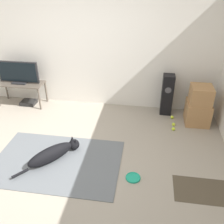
{
  "coord_description": "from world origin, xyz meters",
  "views": [
    {
      "loc": [
        1.15,
        -2.84,
        2.64
      ],
      "look_at": [
        0.57,
        0.94,
        0.45
      ],
      "focal_mm": 40.0,
      "sensor_mm": 36.0,
      "label": 1
    }
  ],
  "objects_px": {
    "dog": "(54,153)",
    "cardboard_box_upper": "(201,95)",
    "tennis_ball_near_speaker": "(173,129)",
    "tennis_ball_loose_on_carpet": "(174,124)",
    "game_console": "(29,103)",
    "frisbee": "(133,178)",
    "cardboard_box_lower": "(198,113)",
    "tv": "(18,73)",
    "tennis_ball_by_boxes": "(172,117)",
    "tv_stand": "(21,86)",
    "floor_speaker": "(167,95)"
  },
  "relations": [
    {
      "from": "floor_speaker",
      "to": "tennis_ball_near_speaker",
      "type": "xyz_separation_m",
      "value": [
        0.13,
        -0.65,
        -0.39
      ]
    },
    {
      "from": "frisbee",
      "to": "cardboard_box_upper",
      "type": "relative_size",
      "value": 0.53
    },
    {
      "from": "cardboard_box_lower",
      "to": "tennis_ball_by_boxes",
      "type": "relative_size",
      "value": 7.18
    },
    {
      "from": "tennis_ball_by_boxes",
      "to": "cardboard_box_upper",
      "type": "bearing_deg",
      "value": -10.96
    },
    {
      "from": "cardboard_box_upper",
      "to": "tv",
      "type": "relative_size",
      "value": 0.46
    },
    {
      "from": "dog",
      "to": "floor_speaker",
      "type": "relative_size",
      "value": 1.1
    },
    {
      "from": "tv",
      "to": "game_console",
      "type": "distance_m",
      "value": 0.71
    },
    {
      "from": "dog",
      "to": "cardboard_box_lower",
      "type": "bearing_deg",
      "value": 32.2
    },
    {
      "from": "frisbee",
      "to": "tennis_ball_near_speaker",
      "type": "xyz_separation_m",
      "value": [
        0.65,
        1.36,
        0.02
      ]
    },
    {
      "from": "cardboard_box_upper",
      "to": "tennis_ball_loose_on_carpet",
      "type": "relative_size",
      "value": 6.25
    },
    {
      "from": "cardboard_box_upper",
      "to": "game_console",
      "type": "distance_m",
      "value": 3.68
    },
    {
      "from": "cardboard_box_upper",
      "to": "tv_stand",
      "type": "bearing_deg",
      "value": 176.22
    },
    {
      "from": "tennis_ball_near_speaker",
      "to": "tennis_ball_loose_on_carpet",
      "type": "height_order",
      "value": "same"
    },
    {
      "from": "frisbee",
      "to": "cardboard_box_lower",
      "type": "bearing_deg",
      "value": 57.17
    },
    {
      "from": "cardboard_box_upper",
      "to": "tv",
      "type": "bearing_deg",
      "value": 176.17
    },
    {
      "from": "dog",
      "to": "tennis_ball_by_boxes",
      "type": "bearing_deg",
      "value": 39.23
    },
    {
      "from": "dog",
      "to": "tennis_ball_loose_on_carpet",
      "type": "bearing_deg",
      "value": 33.8
    },
    {
      "from": "tennis_ball_by_boxes",
      "to": "tennis_ball_loose_on_carpet",
      "type": "distance_m",
      "value": 0.27
    },
    {
      "from": "frisbee",
      "to": "game_console",
      "type": "xyz_separation_m",
      "value": [
        -2.51,
        1.95,
        0.03
      ]
    },
    {
      "from": "floor_speaker",
      "to": "tv",
      "type": "distance_m",
      "value": 3.16
    },
    {
      "from": "tv",
      "to": "frisbee",
      "type": "bearing_deg",
      "value": -36.7
    },
    {
      "from": "cardboard_box_upper",
      "to": "floor_speaker",
      "type": "xyz_separation_m",
      "value": [
        -0.59,
        0.31,
        -0.18
      ]
    },
    {
      "from": "cardboard_box_lower",
      "to": "game_console",
      "type": "height_order",
      "value": "cardboard_box_lower"
    },
    {
      "from": "floor_speaker",
      "to": "game_console",
      "type": "bearing_deg",
      "value": -178.86
    },
    {
      "from": "cardboard_box_upper",
      "to": "tennis_ball_near_speaker",
      "type": "relative_size",
      "value": 6.25
    },
    {
      "from": "cardboard_box_upper",
      "to": "game_console",
      "type": "height_order",
      "value": "cardboard_box_upper"
    },
    {
      "from": "frisbee",
      "to": "cardboard_box_lower",
      "type": "distance_m",
      "value": 2.06
    },
    {
      "from": "tennis_ball_by_boxes",
      "to": "tv_stand",
      "type": "bearing_deg",
      "value": 177.23
    },
    {
      "from": "tennis_ball_near_speaker",
      "to": "dog",
      "type": "bearing_deg",
      "value": -149.44
    },
    {
      "from": "game_console",
      "to": "tv_stand",
      "type": "bearing_deg",
      "value": 178.82
    },
    {
      "from": "cardboard_box_upper",
      "to": "tennis_ball_near_speaker",
      "type": "height_order",
      "value": "cardboard_box_upper"
    },
    {
      "from": "cardboard_box_lower",
      "to": "tv_stand",
      "type": "relative_size",
      "value": 0.47
    },
    {
      "from": "frisbee",
      "to": "tennis_ball_near_speaker",
      "type": "bearing_deg",
      "value": 64.35
    },
    {
      "from": "cardboard_box_upper",
      "to": "tennis_ball_loose_on_carpet",
      "type": "distance_m",
      "value": 0.75
    },
    {
      "from": "cardboard_box_lower",
      "to": "tennis_ball_loose_on_carpet",
      "type": "height_order",
      "value": "cardboard_box_lower"
    },
    {
      "from": "dog",
      "to": "cardboard_box_upper",
      "type": "xyz_separation_m",
      "value": [
        2.38,
        1.48,
        0.48
      ]
    },
    {
      "from": "tennis_ball_near_speaker",
      "to": "tennis_ball_loose_on_carpet",
      "type": "bearing_deg",
      "value": 85.19
    },
    {
      "from": "floor_speaker",
      "to": "tennis_ball_near_speaker",
      "type": "height_order",
      "value": "floor_speaker"
    },
    {
      "from": "frisbee",
      "to": "tv_stand",
      "type": "height_order",
      "value": "tv_stand"
    },
    {
      "from": "floor_speaker",
      "to": "tv",
      "type": "xyz_separation_m",
      "value": [
        -3.15,
        -0.06,
        0.31
      ]
    },
    {
      "from": "frisbee",
      "to": "tennis_ball_loose_on_carpet",
      "type": "relative_size",
      "value": 3.29
    },
    {
      "from": "cardboard_box_upper",
      "to": "tennis_ball_by_boxes",
      "type": "xyz_separation_m",
      "value": [
        -0.46,
        0.09,
        -0.58
      ]
    },
    {
      "from": "cardboard_box_lower",
      "to": "floor_speaker",
      "type": "bearing_deg",
      "value": 154.28
    },
    {
      "from": "cardboard_box_upper",
      "to": "tennis_ball_by_boxes",
      "type": "relative_size",
      "value": 6.25
    },
    {
      "from": "floor_speaker",
      "to": "tennis_ball_loose_on_carpet",
      "type": "bearing_deg",
      "value": -73.36
    },
    {
      "from": "cardboard_box_lower",
      "to": "tv_stand",
      "type": "height_order",
      "value": "tv_stand"
    },
    {
      "from": "frisbee",
      "to": "dog",
      "type": "bearing_deg",
      "value": 169.98
    },
    {
      "from": "tv_stand",
      "to": "tennis_ball_near_speaker",
      "type": "bearing_deg",
      "value": -10.27
    },
    {
      "from": "tennis_ball_by_boxes",
      "to": "tennis_ball_near_speaker",
      "type": "distance_m",
      "value": 0.44
    },
    {
      "from": "tennis_ball_loose_on_carpet",
      "to": "game_console",
      "type": "bearing_deg",
      "value": 172.28
    }
  ]
}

